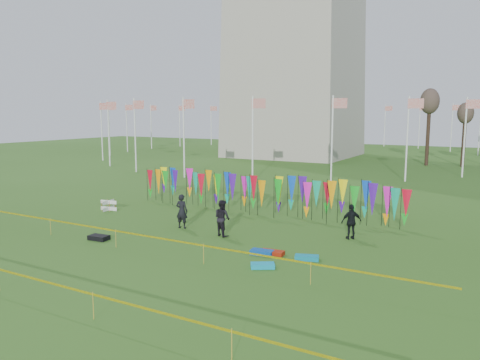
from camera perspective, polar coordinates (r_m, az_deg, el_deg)
The scene contains 14 objects.
ground at distance 23.39m, azimuth -8.27°, elevation -7.89°, with size 160.00×160.00×0.00m, color #2E5718.
flagpole_ring at distance 71.39m, azimuth 6.70°, elevation 6.18°, with size 57.40×56.16×8.00m.
banner_row at distance 30.04m, azimuth 2.29°, elevation -1.11°, with size 18.64×0.64×2.47m.
caution_tape_near at distance 22.12m, azimuth -11.35°, elevation -6.81°, with size 26.00×0.02×0.90m.
caution_tape_far at distance 18.12m, azimuth -24.57°, elevation -10.79°, with size 26.00×0.02×0.90m.
box_kite at distance 32.29m, azimuth -15.73°, elevation -2.99°, with size 0.64×0.64×0.71m.
person_left at distance 26.50m, azimuth -7.11°, elevation -3.79°, with size 0.71×0.52×1.94m, color black.
person_mid at distance 24.68m, azimuth -2.18°, elevation -4.64°, with size 0.94×0.58×1.93m, color black.
person_right at distance 24.72m, azimuth 13.43°, elevation -4.97°, with size 1.07×0.61×1.82m, color black.
kite_bag_turquoise at distance 19.94m, azimuth 2.77°, elevation -10.38°, with size 0.99×0.50×0.20m, color #0EA7D2.
kite_bag_blue at distance 21.68m, azimuth 2.69°, elevation -8.81°, with size 1.03×0.54×0.22m, color #0A4BB1.
kite_bag_red at distance 21.71m, azimuth 3.92°, elevation -8.82°, with size 1.09×0.50×0.20m, color #A9220B.
kite_bag_black at distance 25.16m, azimuth -16.83°, elevation -6.73°, with size 1.02×0.59×0.24m, color black.
kite_bag_teal at distance 21.15m, azimuth 8.15°, elevation -9.35°, with size 1.04×0.50×0.20m, color #0C8AA8.
Camera 1 is at (13.91, -17.66, 6.44)m, focal length 35.00 mm.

